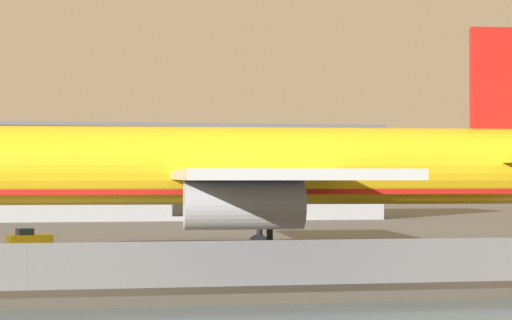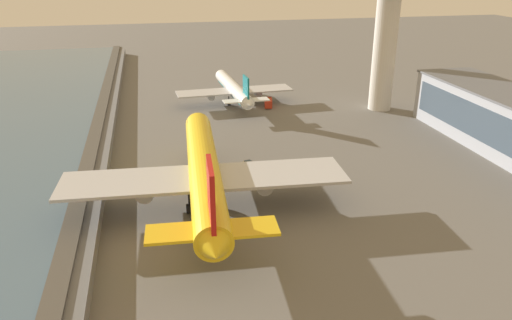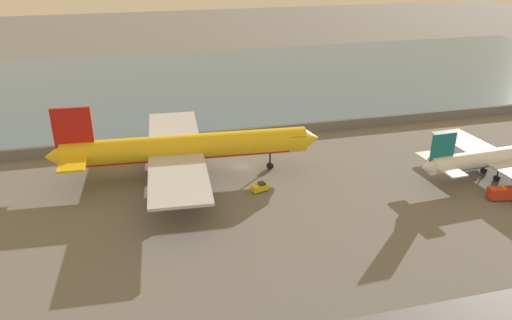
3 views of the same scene
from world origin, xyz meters
TOP-DOWN VIEW (x-y plane):
  - ground_plane at (0.00, 0.00)m, footprint 500.00×500.00m
  - waterfront_lagoon at (0.00, -71.00)m, footprint 320.00×98.00m
  - shoreline_seawall at (0.00, -20.50)m, footprint 320.00×3.00m
  - perimeter_fence at (0.00, -16.00)m, footprint 280.00×0.10m
  - cargo_jet_yellow at (12.34, 1.11)m, footprint 55.47×47.65m
  - passenger_jet_white_teal at (-50.50, 17.08)m, footprint 39.12×33.64m
  - baggage_tug at (-0.96, 11.52)m, footprint 3.52×2.42m
  - ops_van at (-44.25, 25.97)m, footprint 5.52×3.14m

SIDE VIEW (x-z plane):
  - ground_plane at x=0.00m, z-range 0.00..0.00m
  - waterfront_lagoon at x=0.00m, z-range 0.00..0.01m
  - shoreline_seawall at x=0.00m, z-range 0.00..0.50m
  - baggage_tug at x=-0.96m, z-range -0.09..1.71m
  - perimeter_fence at x=0.00m, z-range 0.00..2.45m
  - ops_van at x=-44.25m, z-range 0.04..2.52m
  - passenger_jet_white_teal at x=-50.50m, z-range -1.32..9.84m
  - cargo_jet_yellow at x=12.34m, z-range -1.91..14.25m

